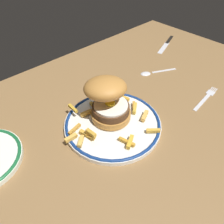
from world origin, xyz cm
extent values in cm
cube|color=olive|center=(0.00, 0.00, -2.00)|extent=(124.58, 80.51, 4.00)
cylinder|color=white|center=(-4.67, 0.26, 0.60)|extent=(25.08, 25.08, 1.20)
torus|color=navy|center=(-4.67, 0.26, 1.20)|extent=(24.68, 24.68, 0.80)
cylinder|color=#BE7F37|center=(-3.87, 1.54, 2.50)|extent=(10.34, 10.34, 1.80)
cylinder|color=#4D311C|center=(-3.87, 1.54, 4.38)|extent=(9.58, 9.58, 1.96)
cylinder|color=white|center=(-3.87, 1.54, 5.61)|extent=(8.67, 8.67, 0.50)
ellipsoid|color=yellow|center=(-3.90, 1.82, 6.28)|extent=(2.60, 2.60, 1.40)
ellipsoid|color=#BF7F39|center=(-4.18, 3.15, 10.25)|extent=(14.86, 15.09, 6.70)
cube|color=gold|center=(-16.01, 2.41, 2.06)|extent=(3.21, 1.09, 0.92)
cube|color=gold|center=(3.52, 4.82, 2.08)|extent=(1.97, 4.75, 0.95)
cube|color=gold|center=(-7.20, -7.42, 1.96)|extent=(1.75, 4.21, 0.71)
cube|color=gold|center=(-12.45, -0.88, 3.74)|extent=(1.06, 2.88, 0.85)
cube|color=gold|center=(-8.04, 6.66, 2.05)|extent=(3.24, 1.46, 0.91)
cube|color=gold|center=(2.82, -0.88, 2.02)|extent=(3.64, 3.00, 0.84)
cube|color=#C78A26|center=(4.15, 7.13, 2.04)|extent=(3.76, 1.88, 0.88)
cube|color=#CA892F|center=(3.44, 0.21, 1.98)|extent=(2.61, 2.57, 0.77)
cube|color=#C28A32|center=(-13.67, 4.19, 1.95)|extent=(4.01, 1.45, 0.70)
cube|color=gold|center=(3.22, 8.38, 4.05)|extent=(3.37, 3.28, 0.98)
cube|color=gold|center=(-10.33, 9.24, 3.45)|extent=(0.92, 3.64, 0.74)
cube|color=gold|center=(-6.70, -7.99, 2.03)|extent=(3.74, 2.58, 0.87)
cube|color=#E7AD4E|center=(2.45, -4.72, 2.08)|extent=(3.75, 2.36, 0.97)
cube|color=gold|center=(-4.82, 7.65, 2.02)|extent=(1.49, 3.21, 0.84)
cube|color=gold|center=(0.01, -9.50, 2.00)|extent=(3.05, 2.85, 0.81)
cube|color=gold|center=(-12.55, 0.55, 2.05)|extent=(2.05, 4.39, 0.91)
cube|color=#DEB050|center=(-14.93, -0.42, 2.04)|extent=(2.97, 2.65, 0.88)
cube|color=silver|center=(20.93, -11.41, 0.18)|extent=(10.05, 1.84, 0.36)
cube|color=silver|center=(26.91, -10.90, 0.18)|extent=(2.58, 2.40, 0.32)
cube|color=silver|center=(29.04, -9.97, 0.18)|extent=(2.41, 0.46, 0.28)
cube|color=silver|center=(29.08, -10.46, 0.18)|extent=(2.41, 0.46, 0.28)
cube|color=silver|center=(29.13, -10.96, 0.18)|extent=(2.41, 0.46, 0.28)
cube|color=silver|center=(29.17, -11.46, 0.18)|extent=(2.41, 0.46, 0.28)
cube|color=black|center=(48.95, 20.26, 0.30)|extent=(7.94, 3.79, 0.70)
cube|color=silver|center=(40.94, 17.44, 0.20)|extent=(10.97, 5.35, 0.24)
cube|color=silver|center=(26.77, 6.73, 0.20)|extent=(8.36, 4.85, 0.32)
ellipsoid|color=silver|center=(20.55, 9.95, 0.40)|extent=(4.39, 3.97, 0.90)
camera|label=1|loc=(-31.56, -28.16, 41.06)|focal=34.41mm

